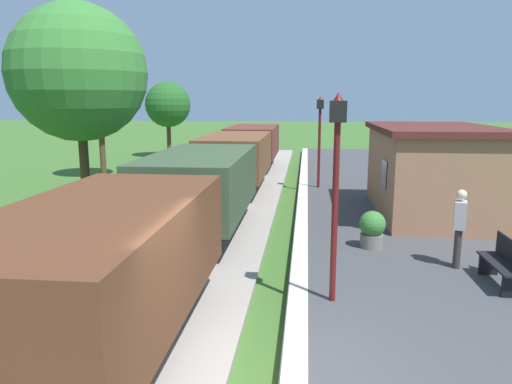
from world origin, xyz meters
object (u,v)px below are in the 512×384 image
freight_train (221,171)px  tree_trackside_far (78,73)px  bench_near_hut (505,262)px  bench_down_platform (400,175)px  lamp_post_far (320,125)px  station_hut (431,170)px  tree_field_left (99,89)px  potted_planter (372,229)px  tree_field_distant (168,105)px  lamp_post_near (336,160)px  person_waiting (459,225)px

freight_train → tree_trackside_far: (-3.81, -2.30, 3.19)m
freight_train → bench_near_hut: freight_train is taller
bench_down_platform → lamp_post_far: bearing=-171.0°
station_hut → tree_field_left: size_ratio=1.00×
tree_trackside_far → tree_field_left: 9.32m
potted_planter → tree_field_distant: size_ratio=0.18×
station_hut → lamp_post_near: lamp_post_near is taller
station_hut → person_waiting: (-0.61, -5.03, -0.47)m
lamp_post_near → tree_field_left: 17.83m
tree_field_left → tree_field_distant: size_ratio=1.17×
lamp_post_near → tree_trackside_far: tree_trackside_far is taller
bench_near_hut → tree_trackside_far: bearing=156.7°
bench_near_hut → bench_down_platform: size_ratio=1.00×
bench_near_hut → person_waiting: bearing=120.2°
freight_train → person_waiting: freight_train is taller
person_waiting → tree_field_distant: size_ratio=0.34×
freight_train → tree_trackside_far: 5.47m
freight_train → tree_field_left: 9.98m
person_waiting → tree_trackside_far: tree_trackside_far is taller
station_hut → lamp_post_far: bearing=127.7°
lamp_post_far → tree_field_distant: 15.22m
person_waiting → tree_field_left: bearing=-27.7°
lamp_post_near → tree_field_left: size_ratio=0.64×
tree_trackside_far → potted_planter: bearing=-15.5°
potted_planter → tree_field_distant: 22.81m
freight_train → station_hut: station_hut is taller
bench_near_hut → tree_field_left: (-13.83, 13.29, 3.57)m
station_hut → tree_trackside_far: bearing=-172.1°
person_waiting → potted_planter: 2.11m
lamp_post_near → tree_field_left: bearing=126.1°
station_hut → lamp_post_near: size_ratio=1.57×
tree_field_left → tree_field_distant: bearing=84.9°
bench_down_platform → tree_trackside_far: 12.95m
tree_trackside_far → bench_near_hut: bearing=-23.3°
lamp_post_near → tree_trackside_far: 9.33m
lamp_post_far → tree_trackside_far: size_ratio=0.56×
freight_train → tree_field_left: size_ratio=4.47×
bench_near_hut → tree_trackside_far: 12.15m
station_hut → potted_planter: station_hut is taller
freight_train → potted_planter: size_ratio=28.38×
freight_train → bench_near_hut: (6.77, -6.85, -0.68)m
bench_near_hut → tree_field_distant: 25.84m
freight_train → person_waiting: size_ratio=15.20×
lamp_post_far → tree_trackside_far: 9.47m
station_hut → bench_down_platform: 4.99m
bench_down_platform → tree_field_distant: tree_field_distant is taller
tree_field_left → tree_field_distant: (0.79, 8.85, -0.82)m
bench_down_platform → person_waiting: size_ratio=0.88×
bench_near_hut → freight_train: bearing=134.7°
station_hut → tree_trackside_far: size_ratio=0.88×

